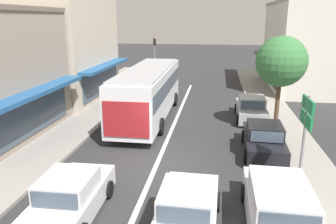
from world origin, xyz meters
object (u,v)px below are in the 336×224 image
Objects in this scene: city_bus at (149,89)px; parked_wagon_kerb_front at (278,207)px; traffic_light_downstreet at (155,51)px; directional_road_sign at (306,121)px; sedan_queue_far_back at (70,198)px; street_tree_right at (281,62)px; pedestrian_with_handbag_near at (126,86)px; parked_sedan_kerb_third at (251,109)px; sedan_behind_bus_near at (187,212)px; parked_sedan_kerb_second at (264,140)px.

city_bus reaches higher than parked_wagon_kerb_front.
directional_road_sign is (9.77, -22.58, -0.15)m from traffic_light_downstreet.
sedan_queue_far_back is 12.86m from street_tree_right.
city_bus is at bearing 119.98° from parked_wagon_kerb_front.
street_tree_right is at bearing -30.00° from pedestrian_with_handbag_near.
parked_sedan_kerb_third is at bearing 60.52° from sedan_queue_far_back.
street_tree_right is 3.26× the size of pedestrian_with_handbag_near.
city_bus is 2.57× the size of sedan_queue_far_back.
city_bus is 14.66m from traffic_light_downstreet.
city_bus is 2.58× the size of parked_sedan_kerb_third.
sedan_behind_bus_near is at bearing -77.05° from traffic_light_downstreet.
city_bus is 11.09m from sedan_queue_far_back.
city_bus reaches higher than sedan_queue_far_back.
pedestrian_with_handbag_near is at bearing 99.34° from sedan_queue_far_back.
pedestrian_with_handbag_near is (-0.45, -9.78, -1.79)m from traffic_light_downstreet.
parked_sedan_kerb_second is at bearing 65.18° from sedan_behind_bus_near.
parked_sedan_kerb_second is 1.01× the size of traffic_light_downstreet.
parked_wagon_kerb_front is 11.54m from parked_sedan_kerb_third.
parked_sedan_kerb_second is at bearing -107.79° from street_tree_right.
parked_wagon_kerb_front is (6.45, 0.31, 0.08)m from sedan_queue_far_back.
city_bus is 11.84m from sedan_behind_bus_near.
pedestrian_with_handbag_near reaches higher than sedan_behind_bus_near.
pedestrian_with_handbag_near is (-10.22, 12.80, -1.64)m from directional_road_sign.
street_tree_right is (7.86, 9.65, 3.27)m from sedan_queue_far_back.
directional_road_sign is at bearing -47.86° from city_bus.
pedestrian_with_handbag_near is (-10.44, 6.02, -2.86)m from street_tree_right.
directional_road_sign is at bearing 64.97° from parked_wagon_kerb_front.
pedestrian_with_handbag_near reaches higher than parked_sedan_kerb_second.
city_bus is at bearing -58.57° from pedestrian_with_handbag_near.
pedestrian_with_handbag_near reaches higher than parked_wagon_kerb_front.
parked_sedan_kerb_second is 4.08m from directional_road_sign.
city_bus is 3.02× the size of directional_road_sign.
traffic_light_downstreet reaches higher than parked_sedan_kerb_third.
parked_wagon_kerb_front reaches higher than sedan_behind_bus_near.
parked_sedan_kerb_third is (0.25, 11.54, -0.08)m from parked_wagon_kerb_front.
parked_sedan_kerb_third is at bearing 117.98° from street_tree_right.
sedan_behind_bus_near is 3.78m from sedan_queue_far_back.
directional_road_sign is 6.89m from street_tree_right.
traffic_light_downstreet reaches higher than pedestrian_with_handbag_near.
sedan_queue_far_back is at bearing -129.17° from street_tree_right.
traffic_light_downstreet is (-2.39, 14.43, 0.97)m from city_bus.
parked_wagon_kerb_front is at bearing -71.17° from traffic_light_downstreet.
sedan_queue_far_back is at bearing 176.71° from sedan_behind_bus_near.
street_tree_right is at bearing -62.02° from parked_sedan_kerb_third.
directional_road_sign is at bearing -91.82° from street_tree_right.
parked_wagon_kerb_front is 1.07× the size of parked_sedan_kerb_third.
street_tree_right is at bearing 67.49° from sedan_behind_bus_near.
sedan_queue_far_back is at bearing -159.43° from directional_road_sign.
street_tree_right is at bearing -57.71° from traffic_light_downstreet.
parked_wagon_kerb_front is 26.65m from traffic_light_downstreet.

